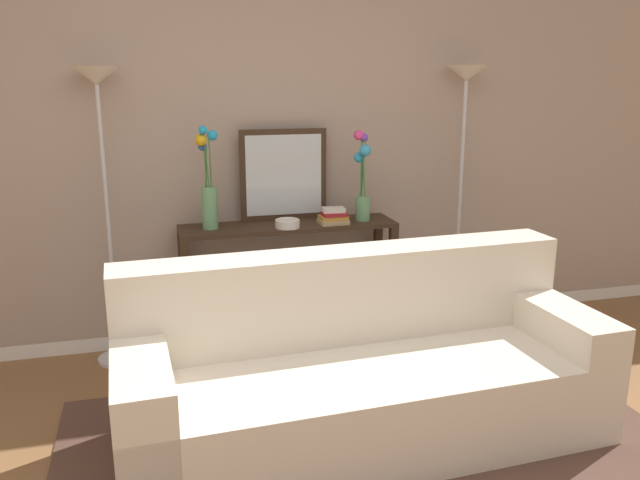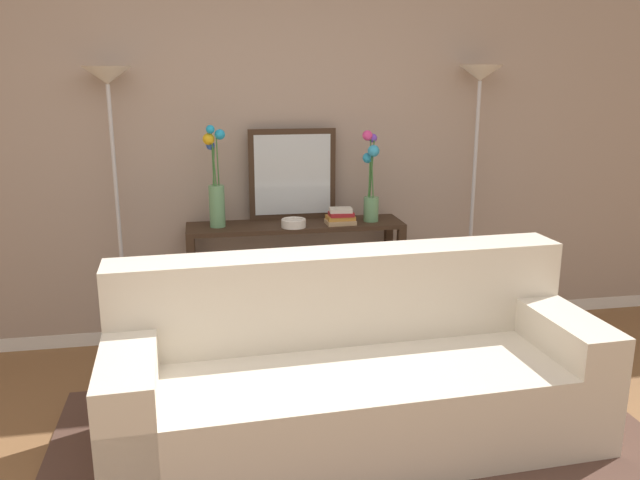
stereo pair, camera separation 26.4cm
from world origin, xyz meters
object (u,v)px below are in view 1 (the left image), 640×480
(wall_mirror, at_px, (284,175))
(vase_tall_flowers, at_px, (208,189))
(fruit_bowl, at_px, (287,223))
(book_stack, at_px, (333,217))
(vase_short_flowers, at_px, (362,181))
(console_table, at_px, (289,263))
(floor_lamp_left, at_px, (101,135))
(couch, at_px, (362,374))
(floor_lamp_right, at_px, (464,125))
(book_row_under_console, at_px, (232,343))

(wall_mirror, xyz_separation_m, vase_tall_flowers, (-0.49, -0.14, -0.04))
(fruit_bowl, relative_size, book_stack, 0.81)
(vase_short_flowers, height_order, book_stack, vase_short_flowers)
(console_table, relative_size, floor_lamp_left, 0.77)
(console_table, height_order, book_stack, book_stack)
(couch, bearing_deg, wall_mirror, 94.62)
(couch, relative_size, floor_lamp_left, 1.32)
(couch, height_order, wall_mirror, wall_mirror)
(console_table, height_order, floor_lamp_left, floor_lamp_left)
(vase_tall_flowers, xyz_separation_m, vase_short_flowers, (0.97, -0.02, 0.01))
(couch, distance_m, wall_mirror, 1.51)
(wall_mirror, bearing_deg, console_table, -91.62)
(fruit_bowl, bearing_deg, floor_lamp_right, 6.80)
(console_table, bearing_deg, couch, -84.65)
(wall_mirror, relative_size, book_row_under_console, 1.71)
(vase_tall_flowers, bearing_deg, couch, -62.50)
(couch, distance_m, floor_lamp_right, 1.96)
(console_table, distance_m, floor_lamp_right, 1.47)
(couch, height_order, console_table, couch)
(wall_mirror, bearing_deg, vase_short_flowers, -17.93)
(book_stack, bearing_deg, wall_mirror, 143.35)
(floor_lamp_left, bearing_deg, couch, -45.21)
(wall_mirror, distance_m, book_row_under_console, 1.13)
(floor_lamp_left, xyz_separation_m, floor_lamp_right, (2.29, -0.00, 0.01))
(floor_lamp_right, bearing_deg, couch, -132.65)
(floor_lamp_right, distance_m, book_stack, 1.08)
(console_table, relative_size, fruit_bowl, 8.97)
(floor_lamp_right, bearing_deg, book_row_under_console, -178.21)
(vase_short_flowers, xyz_separation_m, book_stack, (-0.20, -0.05, -0.21))
(console_table, xyz_separation_m, wall_mirror, (0.00, 0.14, 0.55))
(floor_lamp_left, relative_size, book_row_under_console, 5.23)
(vase_tall_flowers, xyz_separation_m, fruit_bowl, (0.46, -0.10, -0.22))
(floor_lamp_left, distance_m, vase_short_flowers, 1.59)
(floor_lamp_right, xyz_separation_m, book_row_under_console, (-1.59, -0.05, -1.35))
(wall_mirror, distance_m, vase_tall_flowers, 0.51)
(vase_tall_flowers, relative_size, book_stack, 3.34)
(vase_tall_flowers, height_order, book_row_under_console, vase_tall_flowers)
(floor_lamp_left, relative_size, fruit_bowl, 11.71)
(floor_lamp_left, distance_m, wall_mirror, 1.12)
(floor_lamp_left, height_order, floor_lamp_right, floor_lamp_right)
(floor_lamp_left, height_order, wall_mirror, floor_lamp_left)
(wall_mirror, bearing_deg, floor_lamp_right, -4.06)
(console_table, height_order, wall_mirror, wall_mirror)
(wall_mirror, relative_size, book_stack, 3.11)
(console_table, bearing_deg, book_stack, -13.74)
(console_table, distance_m, vase_tall_flowers, 0.70)
(floor_lamp_right, bearing_deg, floor_lamp_left, 180.00)
(couch, xyz_separation_m, floor_lamp_right, (1.10, 1.19, 1.09))
(console_table, xyz_separation_m, book_stack, (0.28, -0.07, 0.30))
(book_stack, bearing_deg, fruit_bowl, -174.41)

